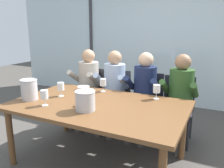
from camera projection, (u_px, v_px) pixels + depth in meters
ground at (130, 129)px, 3.62m from camera, size 14.00×14.00×0.00m
window_glass_panel at (160, 40)px, 4.64m from camera, size 7.14×0.03×2.60m
window_mullion_left at (91, 39)px, 5.31m from camera, size 0.06×0.06×2.60m
hillside_vineyard at (190, 50)px, 8.64m from camera, size 13.14×2.40×1.44m
dining_table at (98, 109)px, 2.59m from camera, size 1.94×1.19×0.72m
chair_near_curtain at (92, 91)px, 3.79m from camera, size 0.48×0.48×0.90m
chair_left_of_center at (115, 95)px, 3.59m from camera, size 0.48×0.48×0.90m
chair_center at (147, 98)px, 3.41m from camera, size 0.46×0.46×0.90m
chair_right_of_center at (177, 103)px, 3.18m from camera, size 0.46×0.46×0.90m
person_beige_jumper at (86, 82)px, 3.65m from camera, size 0.48×0.63×1.22m
person_pale_blue_shirt at (113, 86)px, 3.44m from camera, size 0.48×0.62×1.22m
person_navy_polo at (143, 89)px, 3.24m from camera, size 0.46×0.61×1.22m
person_olive_shirt at (179, 94)px, 3.02m from camera, size 0.47×0.62×1.22m
ice_bucket_primary at (29, 89)px, 2.70m from camera, size 0.20×0.20×0.24m
ice_bucket_secondary at (85, 100)px, 2.35m from camera, size 0.21×0.21×0.21m
tasting_bowl at (83, 88)px, 3.14m from camera, size 0.17×0.17×0.05m
wine_glass_by_left_taster at (44, 95)px, 2.49m from camera, size 0.08×0.08×0.17m
wine_glass_near_bucket at (157, 89)px, 2.72m from camera, size 0.08×0.08×0.17m
wine_glass_center_pour at (61, 87)px, 2.83m from camera, size 0.08×0.08×0.17m
wine_glass_by_right_taster at (103, 83)px, 3.04m from camera, size 0.08×0.08×0.17m
wine_glass_spare_empty at (90, 94)px, 2.52m from camera, size 0.08×0.08×0.17m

